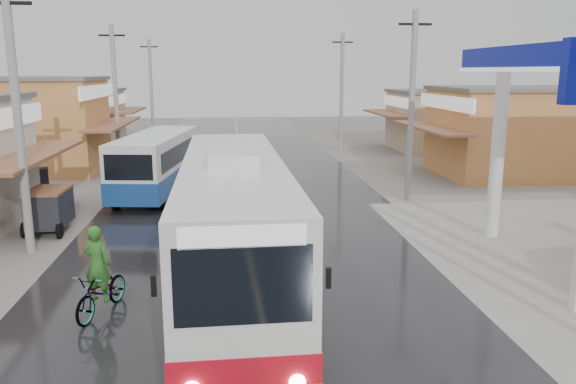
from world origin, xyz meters
name	(u,v)px	position (x,y,z in m)	size (l,w,h in m)	color
road	(249,202)	(0.00, 15.00, 0.01)	(12.00, 90.00, 0.02)	black
centre_line	(249,202)	(0.00, 15.00, 0.02)	(0.15, 90.00, 0.01)	#D8CC4C
utility_poles_left	(86,201)	(-7.00, 16.00, 0.00)	(1.60, 50.00, 8.00)	gray
utility_poles_right	(407,198)	(7.00, 15.00, 0.00)	(1.60, 36.00, 8.00)	gray
coach_bus	(234,223)	(-0.71, 5.28, 1.76)	(2.79, 11.72, 3.65)	silver
second_bus	(157,162)	(-4.04, 17.07, 1.47)	(3.33, 8.41, 2.72)	silver
cyclist	(101,285)	(-3.77, 4.01, 0.72)	(1.33, 2.14, 2.18)	black
tricycle_near	(49,208)	(-7.03, 11.14, 0.88)	(1.36, 2.04, 1.54)	#26262D
tricycle_far	(30,180)	(-9.31, 16.18, 0.91)	(2.10, 2.31, 1.60)	#26262D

